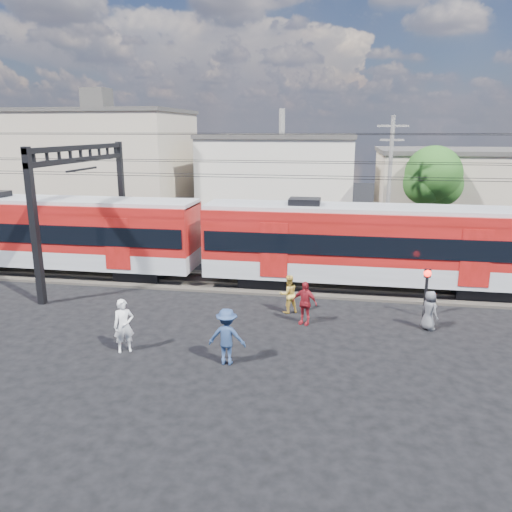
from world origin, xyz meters
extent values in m
plane|color=black|center=(0.00, 0.00, 0.00)|extent=(120.00, 120.00, 0.00)
cube|color=#2D2823|center=(0.00, 8.00, 0.06)|extent=(70.00, 3.40, 0.12)
cube|color=#59544C|center=(0.00, 7.25, 0.18)|extent=(70.00, 0.12, 0.12)
cube|color=#59544C|center=(0.00, 8.75, 0.18)|extent=(70.00, 0.12, 0.12)
cube|color=black|center=(-7.00, 8.00, 0.35)|extent=(2.40, 2.20, 0.70)
cube|color=#93969A|center=(-12.12, 8.00, 1.15)|extent=(16.00, 3.00, 0.90)
cube|color=maroon|center=(-12.12, 8.00, 2.80)|extent=(16.00, 3.00, 2.40)
cube|color=black|center=(-12.12, 8.00, 2.55)|extent=(15.68, 3.08, 0.95)
cube|color=#93969A|center=(-12.12, 8.00, 4.05)|extent=(16.00, 2.60, 0.25)
cube|color=black|center=(-0.44, 8.00, 0.35)|extent=(2.40, 2.20, 0.70)
cube|color=black|center=(9.80, 8.00, 0.35)|extent=(2.40, 2.20, 0.70)
cube|color=#93969A|center=(4.68, 8.00, 1.15)|extent=(16.00, 3.00, 0.90)
cube|color=maroon|center=(4.68, 8.00, 2.80)|extent=(16.00, 3.00, 2.40)
cube|color=black|center=(4.68, 8.00, 2.55)|extent=(15.68, 3.08, 0.95)
cube|color=#93969A|center=(4.68, 8.00, 4.05)|extent=(16.00, 2.60, 0.25)
cube|color=black|center=(-10.00, 3.50, 3.50)|extent=(0.30, 0.30, 7.00)
cube|color=black|center=(-10.00, 12.50, 3.50)|extent=(0.30, 0.30, 7.00)
cube|color=black|center=(-10.00, 8.00, 6.80)|extent=(0.25, 9.30, 0.25)
cube|color=black|center=(-10.00, 8.00, 6.20)|extent=(0.25, 9.30, 0.25)
cylinder|color=black|center=(0.00, 7.30, 5.50)|extent=(70.00, 0.03, 0.03)
cylinder|color=black|center=(0.00, 8.70, 5.50)|extent=(70.00, 0.03, 0.03)
cylinder|color=black|center=(0.00, 7.30, 6.20)|extent=(70.00, 0.03, 0.03)
cylinder|color=black|center=(0.00, 8.70, 6.20)|extent=(70.00, 0.03, 0.03)
cylinder|color=black|center=(0.00, 4.50, 7.50)|extent=(70.00, 0.03, 0.03)
cylinder|color=black|center=(0.00, 11.50, 7.50)|extent=(70.00, 0.03, 0.03)
cube|color=tan|center=(-17.00, 24.00, 4.50)|extent=(14.00, 10.00, 9.00)
cube|color=#3F3D3A|center=(-17.00, 24.00, 9.15)|extent=(14.28, 10.20, 0.30)
cube|color=beige|center=(-2.00, 27.00, 3.50)|extent=(12.00, 12.00, 7.00)
cube|color=#3F3D3A|center=(-2.00, 27.00, 7.15)|extent=(12.24, 12.24, 0.30)
cube|color=tan|center=(14.00, 24.00, 3.00)|extent=(16.00, 10.00, 6.00)
cube|color=#3F3D3A|center=(14.00, 24.00, 6.15)|extent=(16.32, 10.20, 0.30)
cylinder|color=slate|center=(6.00, 15.00, 4.25)|extent=(0.24, 0.24, 8.50)
cube|color=slate|center=(6.00, 15.00, 7.90)|extent=(1.80, 0.12, 0.12)
cube|color=slate|center=(6.00, 15.00, 7.10)|extent=(1.40, 0.12, 0.12)
cylinder|color=#382619|center=(9.00, 18.00, 1.96)|extent=(0.36, 0.36, 3.92)
sphere|color=#224F16|center=(9.00, 18.00, 4.90)|extent=(3.64, 3.64, 3.64)
sphere|color=#224F16|center=(9.60, 18.30, 4.20)|extent=(2.80, 2.80, 2.80)
imported|color=silver|center=(-4.16, -0.60, 0.97)|extent=(0.84, 0.76, 1.94)
imported|color=gold|center=(1.16, 4.29, 0.84)|extent=(1.02, 0.95, 1.68)
imported|color=navy|center=(-0.35, -0.91, 0.98)|extent=(1.27, 0.74, 1.95)
imported|color=maroon|center=(1.94, 3.09, 0.90)|extent=(1.14, 0.74, 1.80)
imported|color=#505155|center=(6.83, 3.37, 0.79)|extent=(0.85, 0.92, 1.59)
cylinder|color=black|center=(6.89, 4.77, 0.98)|extent=(0.13, 0.13, 1.97)
sphere|color=#FF140C|center=(6.89, 4.77, 1.91)|extent=(0.31, 0.31, 0.31)
cube|color=black|center=(6.89, 4.77, 1.91)|extent=(0.27, 0.07, 0.38)
camera|label=1|loc=(3.27, -16.01, 7.70)|focal=35.00mm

